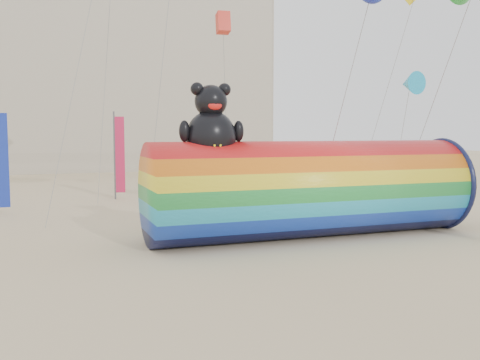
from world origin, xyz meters
name	(u,v)px	position (x,y,z in m)	size (l,w,h in m)	color
ground	(242,262)	(0.00, 0.00, 0.00)	(160.00, 160.00, 0.00)	#CCB58C
windsock_assembly	(310,186)	(3.89, 2.88, 1.93)	(12.63, 3.85, 5.82)	red
festival_banners	(121,156)	(-1.60, 14.98, 2.64)	(12.52, 4.55, 5.20)	#59595E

